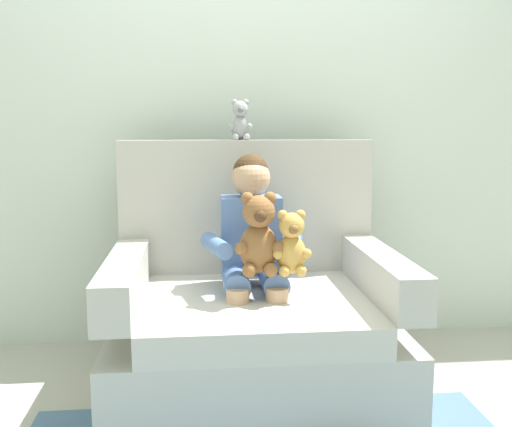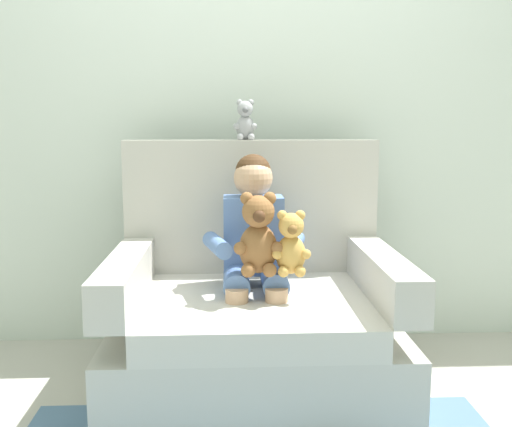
{
  "view_description": "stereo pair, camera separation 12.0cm",
  "coord_description": "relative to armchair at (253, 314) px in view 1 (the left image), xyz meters",
  "views": [
    {
      "loc": [
        -0.23,
        -2.37,
        1.14
      ],
      "look_at": [
        0.0,
        -0.05,
        0.78
      ],
      "focal_mm": 41.02,
      "sensor_mm": 36.0,
      "label": 1
    },
    {
      "loc": [
        -0.11,
        -2.38,
        1.14
      ],
      "look_at": [
        0.0,
        -0.05,
        0.78
      ],
      "focal_mm": 41.02,
      "sensor_mm": 36.0,
      "label": 2
    }
  ],
  "objects": [
    {
      "name": "ground_plane",
      "position": [
        0.0,
        -0.06,
        -0.32
      ],
      "size": [
        8.0,
        8.0,
        0.0
      ],
      "primitive_type": "plane",
      "color": "#ADA89E"
    },
    {
      "name": "back_wall",
      "position": [
        0.0,
        0.62,
        0.98
      ],
      "size": [
        6.0,
        0.1,
        2.6
      ],
      "primitive_type": "cube",
      "color": "silver",
      "rests_on": "ground"
    },
    {
      "name": "armchair",
      "position": [
        0.0,
        0.0,
        0.0
      ],
      "size": [
        1.2,
        0.95,
        1.06
      ],
      "color": "#BCB7AD",
      "rests_on": "ground"
    },
    {
      "name": "seated_child",
      "position": [
        0.0,
        0.02,
        0.32
      ],
      "size": [
        0.45,
        0.39,
        0.82
      ],
      "rotation": [
        0.0,
        0.0,
        -0.11
      ],
      "color": "#597AB7",
      "rests_on": "armchair"
    },
    {
      "name": "plush_brown",
      "position": [
        0.01,
        -0.15,
        0.37
      ],
      "size": [
        0.2,
        0.16,
        0.34
      ],
      "rotation": [
        0.0,
        0.0,
        0.17
      ],
      "color": "brown",
      "rests_on": "armchair"
    },
    {
      "name": "plush_honey",
      "position": [
        0.14,
        -0.16,
        0.34
      ],
      "size": [
        0.16,
        0.13,
        0.26
      ],
      "rotation": [
        0.0,
        0.0,
        -0.11
      ],
      "color": "gold",
      "rests_on": "armchair"
    },
    {
      "name": "plush_grey_on_backrest",
      "position": [
        -0.03,
        0.34,
        0.83
      ],
      "size": [
        0.11,
        0.09,
        0.19
      ],
      "rotation": [
        0.0,
        0.0,
        -0.03
      ],
      "color": "#9E9EA3",
      "rests_on": "armchair"
    }
  ]
}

